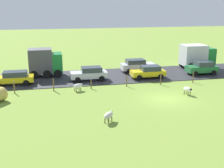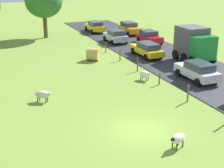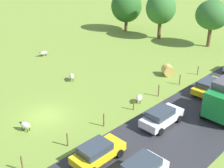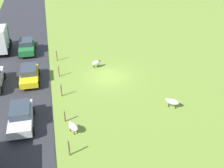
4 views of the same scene
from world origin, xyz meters
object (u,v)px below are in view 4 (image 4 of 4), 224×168
sheep_2 (96,63)px  car_5 (21,116)px  sheep_0 (73,127)px  car_1 (29,74)px  sheep_3 (173,102)px  car_0 (27,46)px

sheep_2 → car_5: 11.56m
sheep_0 → sheep_2: 11.10m
sheep_2 → car_5: (7.61, 8.70, 0.32)m
car_1 → car_5: (0.45, 7.08, 0.03)m
sheep_0 → sheep_3: (-8.87, -1.43, 0.03)m
sheep_2 → car_0: size_ratio=0.29×
sheep_3 → car_5: bearing=-1.6°
sheep_3 → sheep_2: bearing=-60.0°
sheep_3 → car_1: bearing=-31.0°
sheep_3 → car_5: car_5 is taller
sheep_3 → car_5: size_ratio=0.29×
sheep_3 → car_0: car_0 is taller
sheep_2 → sheep_3: size_ratio=0.91×
car_5 → sheep_0: bearing=155.8°
car_0 → car_1: 7.28m
sheep_2 → car_0: bearing=-36.5°
car_0 → car_1: (-0.48, 7.27, -0.06)m
sheep_3 → sheep_0: bearing=9.2°
sheep_2 → sheep_0: bearing=70.9°
car_0 → car_1: car_0 is taller
sheep_2 → car_1: 7.34m
car_1 → car_5: car_5 is taller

